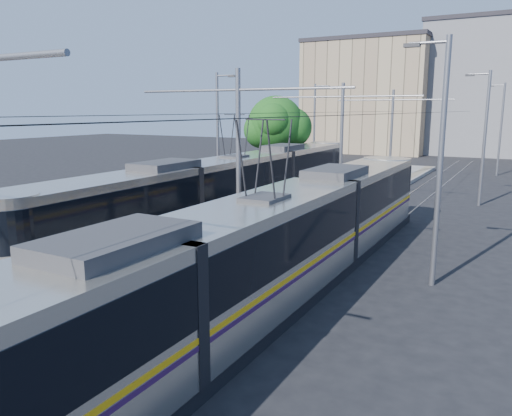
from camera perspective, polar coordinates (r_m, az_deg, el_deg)
The scene contains 13 objects.
ground at distance 14.47m, azimuth -18.82°, elevation -12.92°, with size 160.00×160.00×0.00m, color black.
platform at distance 28.17m, azimuth 7.46°, elevation -0.39°, with size 4.00×50.00×0.30m, color gray.
tactile_strip_left at distance 28.68m, azimuth 4.78°, elevation 0.19°, with size 0.70×50.00×0.01m, color gray.
tactile_strip_right at distance 27.65m, azimuth 10.27°, elevation -0.36°, with size 0.70×50.00×0.01m, color gray.
rails at distance 28.19m, azimuth 7.46°, elevation -0.66°, with size 8.71×70.00×0.03m.
tram_left at distance 26.49m, azimuth -2.41°, elevation 2.39°, with size 2.43×28.63×5.50m.
tram_right at distance 14.26m, azimuth 0.98°, elevation -4.72°, with size 2.43×28.64×5.50m.
catenary at distance 25.00m, azimuth 5.30°, elevation 8.31°, with size 9.20×70.00×7.00m.
street_lamps at distance 31.40m, azimuth 10.36°, elevation 8.14°, with size 15.18×38.22×8.00m.
shelter at distance 23.25m, azimuth 5.31°, elevation 0.36°, with size 0.83×1.08×2.12m.
tree at distance 38.42m, azimuth 2.77°, elevation 9.45°, with size 4.67×4.32×6.79m.
building_left at distance 71.59m, azimuth 12.94°, elevation 12.30°, with size 16.32×12.24×14.89m.
building_centre at distance 72.88m, azimuth 26.34°, elevation 12.16°, with size 18.36×14.28×16.78m.
Camera 1 is at (10.01, -8.72, 5.78)m, focal length 35.00 mm.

